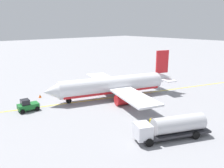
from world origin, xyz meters
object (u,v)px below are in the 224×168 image
object	(u,v)px
safety_cone_nose	(40,96)
pushback_tug	(28,105)
airplane	(114,85)
refueling_worker	(151,123)
fuel_tanker	(172,126)

from	to	relation	value
safety_cone_nose	pushback_tug	bearing A→B (deg)	49.86
safety_cone_nose	airplane	bearing A→B (deg)	139.96
pushback_tug	refueling_worker	world-z (taller)	pushback_tug
airplane	safety_cone_nose	size ratio (longest dim) A/B	41.27
pushback_tug	refueling_worker	bearing A→B (deg)	120.05
fuel_tanker	refueling_worker	bearing A→B (deg)	-94.91
airplane	safety_cone_nose	xyz separation A→B (m)	(12.24, -10.29, -2.27)
safety_cone_nose	refueling_worker	bearing A→B (deg)	103.95
fuel_tanker	pushback_tug	xyz separation A→B (m)	(10.95, -23.36, -0.72)
airplane	pushback_tug	size ratio (longest dim) A/B	7.68
safety_cone_nose	fuel_tanker	bearing A→B (deg)	101.55
airplane	fuel_tanker	bearing A→B (deg)	71.74
airplane	refueling_worker	bearing A→B (deg)	68.59
pushback_tug	refueling_worker	distance (m)	22.54
airplane	refueling_worker	distance (m)	16.34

